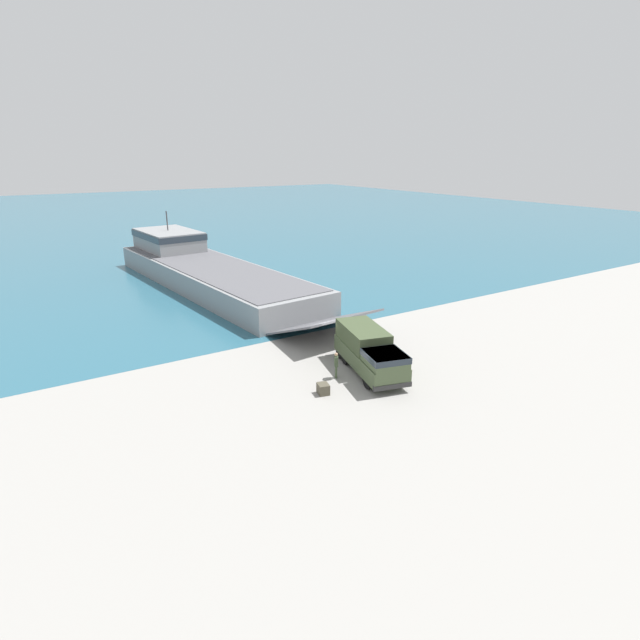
% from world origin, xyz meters
% --- Properties ---
extents(ground_plane, '(240.00, 240.00, 0.00)m').
position_xyz_m(ground_plane, '(0.00, 0.00, 0.00)').
color(ground_plane, gray).
extents(water_surface, '(240.00, 180.00, 0.01)m').
position_xyz_m(water_surface, '(0.00, 94.18, 0.00)').
color(water_surface, '#285B70').
rests_on(water_surface, ground_plane).
extents(landing_craft, '(11.67, 41.33, 7.30)m').
position_xyz_m(landing_craft, '(-1.04, 25.18, 1.77)').
color(landing_craft, gray).
rests_on(landing_craft, ground_plane).
extents(military_truck, '(4.33, 7.86, 2.82)m').
position_xyz_m(military_truck, '(-0.02, -4.58, 1.48)').
color(military_truck, '#475638').
rests_on(military_truck, ground_plane).
extents(soldier_on_ramp, '(0.43, 0.50, 1.79)m').
position_xyz_m(soldier_on_ramp, '(-2.51, -4.26, 1.04)').
color(soldier_on_ramp, '#3D4C33').
rests_on(soldier_on_ramp, ground_plane).
extents(cargo_crate, '(0.82, 0.92, 0.65)m').
position_xyz_m(cargo_crate, '(-4.48, -5.77, 0.33)').
color(cargo_crate, '#4C4738').
rests_on(cargo_crate, ground_plane).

